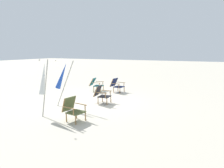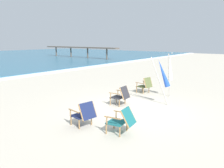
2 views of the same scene
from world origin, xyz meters
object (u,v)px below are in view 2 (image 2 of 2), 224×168
beach_chair_far_center (84,113)px  beach_chair_front_left (121,95)px  beach_chair_back_right (145,85)px  umbrella_furled_blue (163,74)px  beach_chair_front_right (122,120)px  umbrella_furled_white (170,68)px

beach_chair_far_center → beach_chair_front_left: bearing=9.3°
beach_chair_back_right → umbrella_furled_blue: umbrella_furled_blue is taller
beach_chair_far_center → beach_chair_front_right: bearing=-77.2°
umbrella_furled_blue → beach_chair_far_center: bearing=166.8°
beach_chair_back_right → beach_chair_front_right: bearing=-158.1°
beach_chair_back_right → beach_chair_far_center: beach_chair_back_right is taller
umbrella_furled_white → beach_chair_back_right: bearing=90.0°
beach_chair_front_right → beach_chair_front_left: (2.26, 1.65, 0.01)m
beach_chair_back_right → beach_chair_front_right: (-4.74, -1.91, -0.01)m
beach_chair_far_center → beach_chair_front_right: (0.28, -1.23, -0.01)m
beach_chair_back_right → beach_chair_far_center: 5.07m
umbrella_furled_blue → umbrella_furled_white: 1.37m
beach_chair_front_right → umbrella_furled_white: (4.74, 0.64, 0.94)m
beach_chair_front_right → beach_chair_front_left: 2.80m
beach_chair_back_right → umbrella_furled_white: size_ratio=0.39×
beach_chair_far_center → beach_chair_front_right: size_ratio=0.95×
beach_chair_front_right → umbrella_furled_blue: size_ratio=0.42×
beach_chair_far_center → beach_chair_front_left: (2.54, 0.41, 0.00)m
beach_chair_back_right → beach_chair_front_left: 2.49m
beach_chair_back_right → umbrella_furled_blue: bearing=-131.1°
umbrella_furled_white → beach_chair_front_left: bearing=157.8°
umbrella_furled_blue → umbrella_furled_white: size_ratio=0.96×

